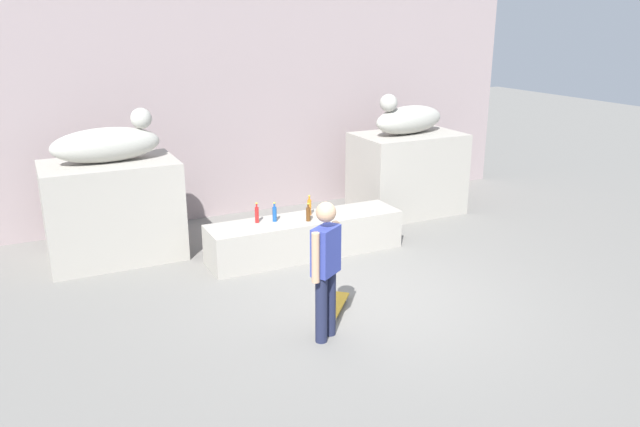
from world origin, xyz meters
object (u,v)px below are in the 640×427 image
(bottle_blue, at_px, (275,214))
(skater, at_px, (326,265))
(statue_reclining_right, at_px, (408,119))
(bottle_red, at_px, (257,214))
(statue_reclining_left, at_px, (109,143))
(bottle_brown, at_px, (308,214))
(skateboard, at_px, (335,306))
(bottle_orange, at_px, (309,207))

(bottle_blue, bearing_deg, skater, -99.30)
(statue_reclining_right, xyz_separation_m, bottle_red, (-3.43, -1.09, -1.07))
(statue_reclining_left, xyz_separation_m, bottle_blue, (2.18, -1.16, -1.08))
(bottle_brown, bearing_deg, skateboard, -104.55)
(statue_reclining_left, height_order, statue_reclining_right, same)
(bottle_orange, bearing_deg, bottle_red, 179.80)
(skater, relative_size, skateboard, 2.28)
(bottle_red, bearing_deg, bottle_orange, -0.20)
(statue_reclining_right, bearing_deg, bottle_orange, 11.37)
(statue_reclining_right, bearing_deg, bottle_red, 5.75)
(statue_reclining_right, relative_size, bottle_red, 5.34)
(statue_reclining_left, distance_m, skateboard, 4.24)
(statue_reclining_right, relative_size, bottle_brown, 5.93)
(skater, height_order, skateboard, skater)
(statue_reclining_left, relative_size, bottle_brown, 5.75)
(bottle_orange, bearing_deg, bottle_brown, -118.18)
(statue_reclining_right, height_order, bottle_blue, statue_reclining_right)
(skater, distance_m, skateboard, 1.13)
(skater, bearing_deg, statue_reclining_left, 81.67)
(statue_reclining_left, distance_m, statue_reclining_right, 5.34)
(skateboard, xyz_separation_m, bottle_blue, (-0.00, 2.01, 0.67))
(bottle_red, height_order, bottle_brown, bottle_red)
(skateboard, distance_m, bottle_brown, 1.98)
(bottle_red, xyz_separation_m, bottle_brown, (0.74, -0.27, -0.02))
(statue_reclining_right, xyz_separation_m, bottle_blue, (-3.16, -1.16, -1.08))
(statue_reclining_left, xyz_separation_m, bottle_brown, (2.65, -1.38, -1.09))
(skater, distance_m, bottle_brown, 2.56)
(bottle_orange, bearing_deg, statue_reclining_left, 158.39)
(statue_reclining_left, height_order, bottle_orange, statue_reclining_left)
(skateboard, height_order, bottle_red, bottle_red)
(skater, relative_size, bottle_blue, 5.56)
(skateboard, distance_m, bottle_orange, 2.27)
(skateboard, relative_size, bottle_blue, 2.44)
(skater, xyz_separation_m, skateboard, (0.43, 0.59, -0.86))
(bottle_blue, bearing_deg, skateboard, -89.87)
(statue_reclining_left, bearing_deg, bottle_blue, -31.58)
(statue_reclining_right, height_order, bottle_brown, statue_reclining_right)
(skateboard, bearing_deg, statue_reclining_right, -3.50)
(skateboard, height_order, bottle_brown, bottle_brown)
(skater, xyz_separation_m, bottle_orange, (1.04, 2.66, -0.17))
(skateboard, bearing_deg, bottle_red, 48.85)
(bottle_red, height_order, bottle_blue, bottle_red)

